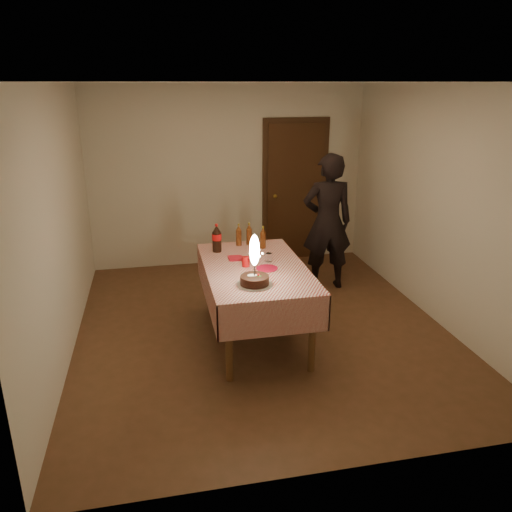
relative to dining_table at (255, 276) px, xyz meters
name	(u,v)px	position (x,y,z in m)	size (l,w,h in m)	color
ground	(261,327)	(0.12, 0.23, -0.71)	(4.00, 4.50, 0.01)	brown
room_shell	(264,179)	(0.15, 0.31, 0.94)	(4.04, 4.54, 2.62)	beige
dining_table	(255,276)	(0.00, 0.00, 0.00)	(1.02, 1.72, 0.82)	brown
birthday_cake	(255,272)	(-0.10, -0.48, 0.23)	(0.34, 0.34, 0.48)	white
red_plate	(267,268)	(0.10, -0.09, 0.11)	(0.22, 0.22, 0.01)	red
red_cup	(246,262)	(-0.09, 0.02, 0.16)	(0.08, 0.08, 0.10)	#AD0C0D
clear_cup	(269,257)	(0.17, 0.11, 0.15)	(0.07, 0.07, 0.09)	white
napkin_stack	(236,258)	(-0.16, 0.26, 0.12)	(0.15, 0.15, 0.02)	#AF1421
cola_bottle	(217,238)	(-0.32, 0.55, 0.26)	(0.10, 0.10, 0.32)	black
amber_bottle_left	(239,235)	(-0.04, 0.73, 0.23)	(0.06, 0.06, 0.25)	#5A2A0F
amber_bottle_right	(263,238)	(0.21, 0.56, 0.23)	(0.06, 0.06, 0.25)	#5A2A0F
amber_bottle_mid	(249,234)	(0.08, 0.73, 0.23)	(0.06, 0.06, 0.25)	#5A2A0F
photographer	(327,222)	(1.21, 1.23, 0.18)	(0.69, 0.49, 1.78)	black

